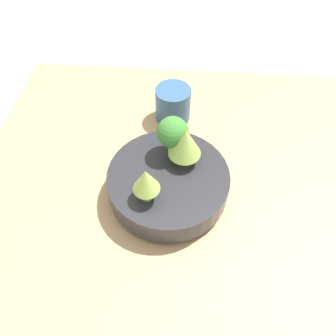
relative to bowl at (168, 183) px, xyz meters
name	(u,v)px	position (x,y,z in m)	size (l,w,h in m)	color
ground_plane	(181,212)	(-0.02, -0.03, -0.08)	(6.00, 6.00, 0.00)	silver
table	(181,206)	(-0.02, -0.03, -0.06)	(0.88, 0.89, 0.04)	tan
bowl	(168,183)	(0.00, 0.00, 0.00)	(0.23, 0.23, 0.06)	#28282D
romanesco_piece_far	(146,181)	(-0.05, 0.03, 0.08)	(0.05, 0.05, 0.08)	#7AB256
broccoli_floret_right	(172,133)	(0.06, 0.00, 0.08)	(0.06, 0.06, 0.09)	#7AB256
romanesco_piece_near	(185,142)	(0.04, -0.03, 0.08)	(0.06, 0.06, 0.09)	#7AB256
cup	(173,104)	(0.23, 0.01, 0.00)	(0.08, 0.08, 0.08)	#33567F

